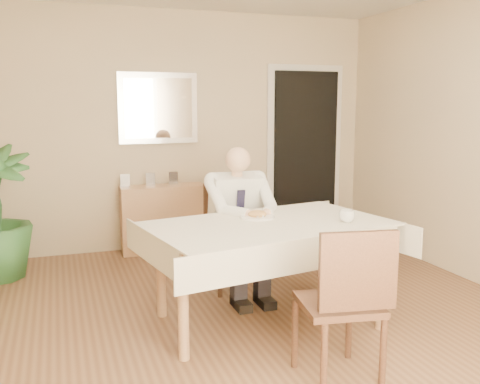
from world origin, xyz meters
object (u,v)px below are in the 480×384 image
object	(u,v)px
seated_man	(242,215)
sideboard	(164,218)
chair_far	(231,229)
chair_near	(346,297)
dining_table	(269,234)
coffee_mug	(347,216)

from	to	relation	value
seated_man	sideboard	world-z (taller)	seated_man
chair_far	chair_near	distance (m)	1.84
seated_man	sideboard	distance (m)	1.67
dining_table	seated_man	world-z (taller)	seated_man
dining_table	chair_near	distance (m)	0.97
dining_table	sideboard	xyz separation A→B (m)	(-0.35, 2.19, -0.31)
chair_near	coffee_mug	xyz separation A→B (m)	(0.45, 0.79, 0.27)
chair_near	seated_man	world-z (taller)	seated_man
chair_near	sideboard	distance (m)	3.18
dining_table	coffee_mug	world-z (taller)	coffee_mug
dining_table	seated_man	size ratio (longest dim) A/B	1.52
chair_near	seated_man	size ratio (longest dim) A/B	0.74
dining_table	chair_far	xyz separation A→B (m)	(0.00, 0.88, -0.16)
chair_far	sideboard	distance (m)	1.36
chair_far	chair_near	bearing A→B (deg)	-85.01
chair_far	seated_man	distance (m)	0.34
seated_man	sideboard	size ratio (longest dim) A/B	1.38
seated_man	chair_near	bearing A→B (deg)	-86.80
seated_man	coffee_mug	xyz separation A→B (m)	(0.54, -0.76, 0.11)
seated_man	sideboard	bearing A→B (deg)	102.37
chair_near	sideboard	xyz separation A→B (m)	(-0.44, 3.14, -0.16)
seated_man	coffee_mug	world-z (taller)	seated_man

